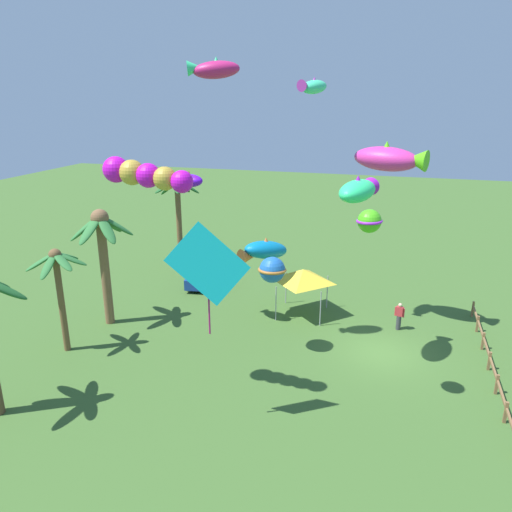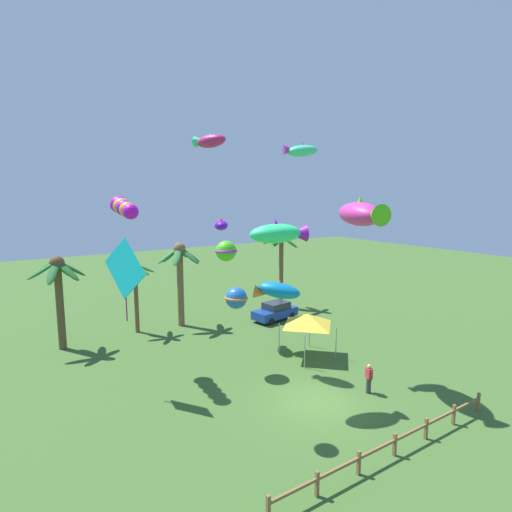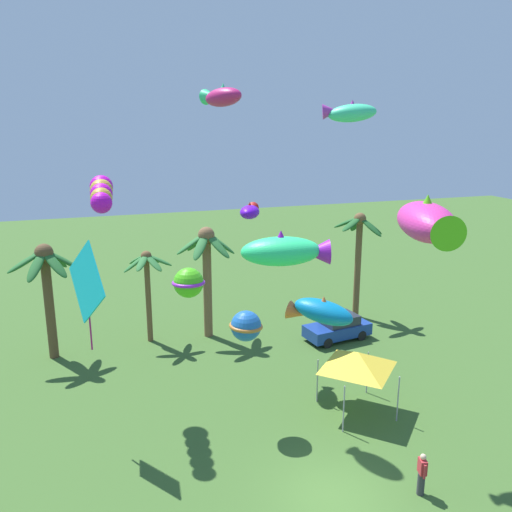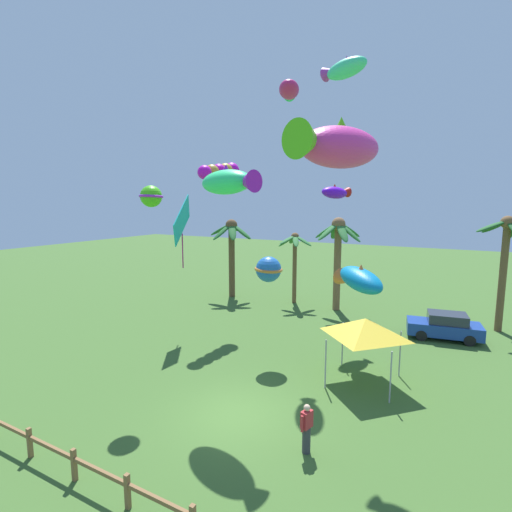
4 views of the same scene
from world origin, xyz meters
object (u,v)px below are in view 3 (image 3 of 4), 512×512
festival_tent (358,360)px  kite_fish_9 (286,251)px  kite_fish_3 (250,211)px  kite_fish_2 (428,222)px  spectator_0 (422,474)px  kite_tube_0 (101,193)px  kite_fish_6 (349,113)px  kite_ball_5 (189,283)px  kite_diamond_7 (87,283)px  kite_fish_1 (221,97)px  palm_tree_0 (147,274)px  parked_car_0 (338,327)px  kite_fish_8 (320,311)px  palm_tree_3 (47,275)px  palm_tree_1 (207,258)px  palm_tree_2 (359,242)px  kite_ball_4 (246,326)px

festival_tent → kite_fish_9: 8.37m
kite_fish_3 → kite_fish_2: bearing=-73.8°
festival_tent → kite_fish_9: size_ratio=0.91×
spectator_0 → kite_tube_0: 16.43m
festival_tent → kite_fish_6: bearing=-161.0°
kite_fish_9 → kite_fish_6: bearing=38.4°
kite_ball_5 → kite_diamond_7: (-2.89, 5.46, -1.35)m
kite_fish_1 → kite_fish_9: (0.37, -6.60, -5.08)m
spectator_0 → kite_diamond_7: 13.97m
kite_fish_1 → kite_fish_9: kite_fish_1 is taller
palm_tree_0 → spectator_0: 18.21m
kite_fish_2 → kite_fish_6: (-0.97, 3.99, 3.52)m
festival_tent → kite_tube_0: size_ratio=0.77×
parked_car_0 → palm_tree_0: bearing=163.0°
kite_tube_0 → kite_fish_1: kite_fish_1 is taller
festival_tent → kite_fish_1: (-5.12, 3.35, 11.15)m
spectator_0 → kite_fish_8: (-0.36, 7.80, 3.26)m
kite_diamond_7 → kite_fish_1: bearing=17.4°
palm_tree_3 → parked_car_0: bearing=-9.6°
palm_tree_3 → kite_fish_3: size_ratio=2.89×
kite_diamond_7 → kite_tube_0: bearing=72.6°
palm_tree_1 → kite_diamond_7: (-6.76, -8.96, 1.77)m
parked_car_0 → kite_fish_2: (-3.09, -11.91, 8.68)m
kite_tube_0 → festival_tent: bearing=-23.0°
palm_tree_3 → spectator_0: (12.52, -15.82, -3.89)m
kite_fish_2 → kite_diamond_7: (-10.84, 5.88, -2.78)m
kite_fish_1 → kite_fish_6: size_ratio=1.14×
palm_tree_0 → kite_fish_9: bearing=-78.1°
palm_tree_1 → palm_tree_2: bearing=0.6°
palm_tree_3 → kite_diamond_7: 9.15m
kite_fish_1 → kite_fish_9: bearing=-86.8°
spectator_0 → kite_fish_8: 8.46m
kite_fish_2 → kite_ball_5: (-7.94, 0.42, -1.43)m
palm_tree_1 → palm_tree_2: size_ratio=0.96×
palm_tree_0 → kite_fish_8: bearing=-51.4°
kite_fish_3 → parked_car_0: bearing=16.8°
kite_diamond_7 → kite_ball_4: bearing=-8.2°
kite_fish_2 → palm_tree_1: bearing=105.4°
spectator_0 → kite_ball_4: (-4.42, 6.23, 3.65)m
palm_tree_2 → palm_tree_3: (-18.78, -0.36, -0.39)m
kite_fish_8 → kite_fish_9: (-3.88, -5.44, 4.47)m
kite_fish_2 → kite_ball_4: 8.50m
kite_fish_1 → kite_ball_4: size_ratio=1.67×
spectator_0 → festival_tent: 5.87m
kite_ball_5 → kite_diamond_7: 6.33m
kite_fish_1 → kite_fish_3: 6.12m
kite_tube_0 → kite_fish_6: bearing=-27.6°
palm_tree_1 → kite_fish_6: 13.88m
palm_tree_1 → spectator_0: bearing=-76.8°
palm_tree_1 → parked_car_0: palm_tree_1 is taller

